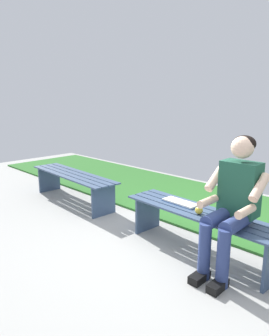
{
  "coord_description": "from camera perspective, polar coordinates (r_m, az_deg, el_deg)",
  "views": [
    {
      "loc": [
        -1.59,
        2.55,
        1.56
      ],
      "look_at": [
        0.81,
        0.15,
        0.8
      ],
      "focal_mm": 32.59,
      "sensor_mm": 36.0,
      "label": 1
    }
  ],
  "objects": [
    {
      "name": "grass_strip",
      "position": [
        5.0,
        9.33,
        -5.55
      ],
      "size": [
        9.0,
        1.94,
        0.03
      ],
      "primitive_type": "cube",
      "color": "#2D6B28",
      "rests_on": "ground"
    },
    {
      "name": "bench_near",
      "position": [
        3.24,
        12.24,
        -9.71
      ],
      "size": [
        1.79,
        0.52,
        0.45
      ],
      "rotation": [
        0.0,
        0.0,
        -0.05
      ],
      "color": "#384C6B",
      "rests_on": "ground"
    },
    {
      "name": "person_seated",
      "position": [
        2.86,
        17.9,
        -5.7
      ],
      "size": [
        0.5,
        0.69,
        1.26
      ],
      "color": "#1E513D",
      "rests_on": "ground"
    },
    {
      "name": "book_open",
      "position": [
        3.39,
        8.56,
        -6.41
      ],
      "size": [
        0.42,
        0.18,
        0.02
      ],
      "rotation": [
        0.0,
        0.0,
        -0.05
      ],
      "color": "white",
      "rests_on": "bench_near"
    },
    {
      "name": "apple",
      "position": [
        3.12,
        11.96,
        -7.73
      ],
      "size": [
        0.08,
        0.08,
        0.08
      ],
      "primitive_type": "sphere",
      "color": "gold",
      "rests_on": "bench_near"
    },
    {
      "name": "ground_plane",
      "position": [
        3.52,
        -14.35,
        -14.46
      ],
      "size": [
        10.0,
        7.0,
        0.04
      ],
      "primitive_type": "cube",
      "color": "#9E9E99"
    },
    {
      "name": "bench_far",
      "position": [
        4.81,
        -11.45,
        -2.24
      ],
      "size": [
        1.84,
        0.52,
        0.45
      ],
      "rotation": [
        0.0,
        0.0,
        -0.05
      ],
      "color": "#384C6B",
      "rests_on": "ground"
    }
  ]
}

